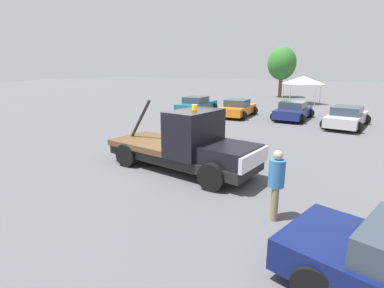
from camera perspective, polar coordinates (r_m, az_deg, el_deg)
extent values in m
plane|color=#545459|center=(11.30, -2.18, -4.83)|extent=(160.00, 160.00, 0.00)
cube|color=black|center=(11.14, -2.20, -2.27)|extent=(5.97, 2.43, 0.35)
cube|color=black|center=(9.88, 7.26, -1.86)|extent=(1.80, 1.91, 0.55)
cube|color=silver|center=(9.51, 11.78, -2.87)|extent=(0.30, 1.86, 0.50)
cube|color=black|center=(10.52, 0.46, 2.17)|extent=(1.48, 2.18, 1.58)
cube|color=brown|center=(12.00, -7.62, 0.25)|extent=(3.10, 2.35, 0.22)
cylinder|color=black|center=(12.25, -9.80, 4.70)|extent=(1.19, 0.24, 1.63)
cylinder|color=orange|center=(10.36, 0.47, 6.98)|extent=(0.18, 0.18, 0.20)
cylinder|color=black|center=(10.90, 9.37, -3.32)|extent=(0.88, 0.26, 0.88)
cylinder|color=black|center=(9.29, 3.68, -6.33)|extent=(0.88, 0.26, 0.88)
cylinder|color=black|center=(13.07, -5.93, -0.20)|extent=(0.88, 0.26, 0.88)
cylinder|color=black|center=(11.77, -12.42, -2.13)|extent=(0.88, 0.26, 0.88)
cylinder|color=black|center=(7.16, 28.11, -15.67)|extent=(0.68, 0.22, 0.68)
cylinder|color=black|center=(5.65, 21.91, -23.64)|extent=(0.68, 0.22, 0.68)
cylinder|color=#847051|center=(8.02, 15.41, -10.36)|extent=(0.16, 0.16, 0.87)
cylinder|color=#847051|center=(7.82, 15.51, -11.03)|extent=(0.16, 0.16, 0.87)
cylinder|color=teal|center=(7.63, 15.85, -5.37)|extent=(0.40, 0.40, 0.69)
sphere|color=tan|center=(7.49, 16.09, -2.04)|extent=(0.24, 0.24, 0.24)
cube|color=#196670|center=(25.53, 0.96, 7.28)|extent=(2.18, 4.82, 0.60)
cube|color=#333D47|center=(25.26, 0.73, 8.46)|extent=(1.75, 2.09, 0.50)
cylinder|color=black|center=(27.35, 0.78, 7.34)|extent=(0.68, 0.22, 0.68)
cylinder|color=black|center=(26.65, 4.14, 7.12)|extent=(0.68, 0.22, 0.68)
cylinder|color=black|center=(24.55, -2.51, 6.51)|extent=(0.68, 0.22, 0.68)
cylinder|color=black|center=(23.76, 1.16, 6.26)|extent=(0.68, 0.22, 0.68)
cube|color=orange|center=(23.52, 8.71, 6.49)|extent=(2.08, 4.36, 0.60)
cube|color=#333D47|center=(23.25, 8.59, 7.78)|extent=(1.69, 1.89, 0.50)
cylinder|color=black|center=(25.17, 7.91, 6.58)|extent=(0.68, 0.22, 0.68)
cylinder|color=black|center=(24.67, 11.63, 6.27)|extent=(0.68, 0.22, 0.68)
cylinder|color=black|center=(22.49, 5.47, 5.72)|extent=(0.68, 0.22, 0.68)
cylinder|color=black|center=(21.93, 9.58, 5.37)|extent=(0.68, 0.22, 0.68)
cube|color=navy|center=(23.13, 18.71, 5.77)|extent=(1.87, 4.35, 0.60)
cube|color=#333D47|center=(22.85, 18.70, 7.06)|extent=(1.63, 1.83, 0.50)
cylinder|color=black|center=(24.78, 17.50, 5.93)|extent=(0.68, 0.22, 0.68)
cylinder|color=black|center=(24.42, 21.49, 5.48)|extent=(0.68, 0.22, 0.68)
cylinder|color=black|center=(21.96, 15.55, 5.05)|extent=(0.68, 0.22, 0.68)
cylinder|color=black|center=(21.55, 20.03, 4.53)|extent=(0.68, 0.22, 0.68)
cube|color=#B7B7BC|center=(21.53, 27.38, 4.31)|extent=(2.25, 5.03, 0.60)
cube|color=#333D47|center=(21.22, 27.45, 5.69)|extent=(1.78, 2.19, 0.50)
cylinder|color=black|center=(23.33, 25.92, 4.65)|extent=(0.68, 0.22, 0.68)
cylinder|color=black|center=(23.09, 30.13, 4.06)|extent=(0.68, 0.22, 0.68)
cylinder|color=black|center=(20.10, 24.10, 3.48)|extent=(0.68, 0.22, 0.68)
cylinder|color=black|center=(19.82, 28.97, 2.79)|extent=(0.68, 0.22, 0.68)
cylinder|color=#9E9EA3|center=(32.22, 16.93, 9.03)|extent=(0.07, 0.07, 2.04)
cylinder|color=#9E9EA3|center=(31.60, 22.42, 8.47)|extent=(0.07, 0.07, 2.04)
cylinder|color=#9E9EA3|center=(35.23, 18.23, 9.34)|extent=(0.07, 0.07, 2.04)
cylinder|color=#9E9EA3|center=(34.65, 23.26, 8.83)|extent=(0.07, 0.07, 2.04)
pyramid|color=white|center=(33.30, 20.43, 11.36)|extent=(3.10, 3.10, 0.79)
cylinder|color=brown|center=(39.85, 16.43, 10.07)|extent=(0.43, 0.43, 2.16)
ellipsoid|color=#2D6B28|center=(39.76, 16.75, 14.50)|extent=(3.45, 3.45, 4.01)
cube|color=black|center=(14.42, -2.63, -0.47)|extent=(0.40, 0.40, 0.04)
cone|color=orange|center=(14.36, -2.64, 0.52)|extent=(0.36, 0.36, 0.55)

